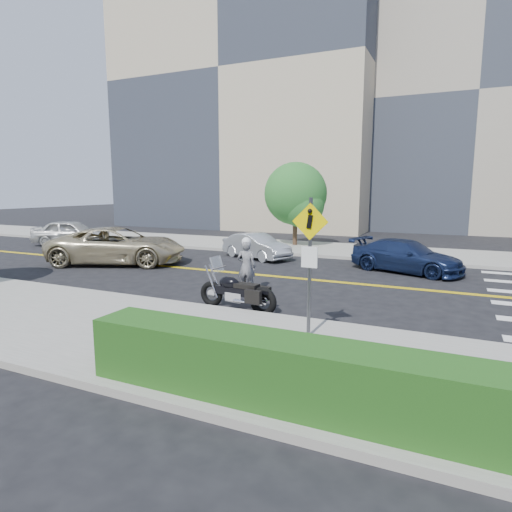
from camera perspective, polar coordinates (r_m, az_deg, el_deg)
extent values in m
plane|color=black|center=(16.74, -0.17, -2.49)|extent=(120.00, 120.00, 0.00)
cube|color=#9E9B91|center=(10.61, -17.66, -9.32)|extent=(60.00, 5.00, 0.15)
cube|color=#9E9B91|center=(23.65, 7.48, 1.00)|extent=(60.00, 5.00, 0.15)
cube|color=tan|center=(41.59, 0.06, 21.73)|extent=(22.00, 14.00, 25.00)
cube|color=#A39984|center=(41.44, 27.17, 17.30)|extent=(18.00, 14.00, 20.00)
cube|color=#235619|center=(6.26, 14.73, -16.68)|extent=(9.00, 0.90, 1.00)
cylinder|color=#4C4C51|center=(9.16, 7.16, -1.67)|extent=(0.08, 0.08, 3.00)
cube|color=#F9D800|center=(9.00, 7.23, 4.57)|extent=(0.78, 0.03, 0.78)
cube|color=white|center=(9.09, 7.13, -0.15)|extent=(0.35, 0.03, 0.45)
imported|color=#A7A6AB|center=(13.79, -1.29, -1.40)|extent=(0.67, 0.50, 1.69)
sphere|color=white|center=(13.67, -1.30, 1.90)|extent=(0.30, 0.30, 0.30)
imported|color=#BBAE89|center=(19.98, -17.94, 1.32)|extent=(6.47, 4.72, 1.63)
imported|color=beige|center=(27.57, -23.38, 2.89)|extent=(4.75, 3.33, 1.50)
imported|color=#B1B5B9|center=(20.46, 0.04, 1.34)|extent=(3.89, 2.60, 1.21)
imported|color=navy|center=(18.17, 19.41, -0.02)|extent=(4.80, 3.18, 1.29)
cylinder|color=#382619|center=(24.32, 5.24, 5.70)|extent=(0.25, 0.25, 3.90)
sphere|color=#226921|center=(24.29, 5.28, 8.27)|extent=(3.51, 3.51, 3.51)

